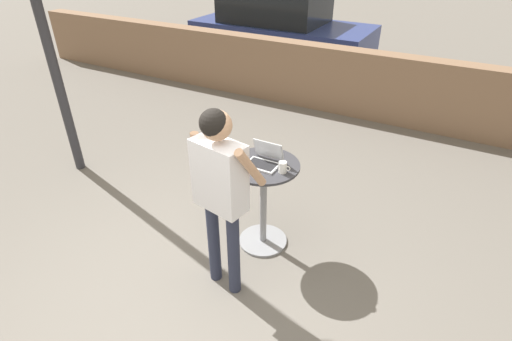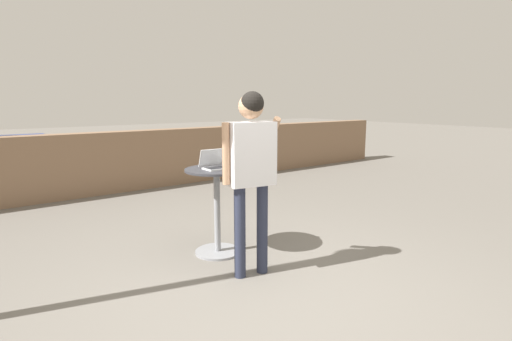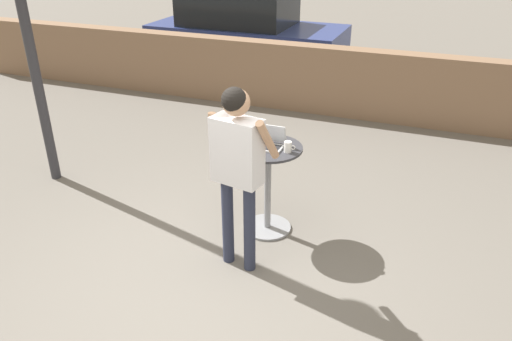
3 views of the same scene
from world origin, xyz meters
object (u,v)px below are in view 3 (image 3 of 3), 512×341
(coffee_mug, at_px, (288,147))
(cafe_table, at_px, (268,180))
(parked_car_near_street, at_px, (245,31))
(standing_person, at_px, (237,156))
(laptop, at_px, (269,142))

(coffee_mug, bearing_deg, cafe_table, 167.81)
(coffee_mug, relative_size, parked_car_near_street, 0.03)
(coffee_mug, distance_m, parked_car_near_street, 6.70)
(coffee_mug, height_order, parked_car_near_street, parked_car_near_street)
(coffee_mug, xyz_separation_m, parked_car_near_street, (-2.94, 6.02, -0.21))
(cafe_table, height_order, standing_person, standing_person)
(cafe_table, relative_size, parked_car_near_street, 0.23)
(cafe_table, relative_size, laptop, 3.20)
(cafe_table, bearing_deg, laptop, 90.69)
(parked_car_near_street, bearing_deg, standing_person, -68.11)
(parked_car_near_street, bearing_deg, cafe_table, -65.55)
(cafe_table, relative_size, standing_person, 0.54)
(standing_person, distance_m, parked_car_near_street, 7.18)
(laptop, bearing_deg, coffee_mug, -14.72)
(cafe_table, distance_m, standing_person, 0.89)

